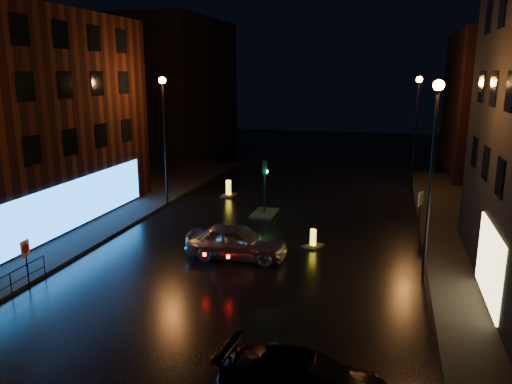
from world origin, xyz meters
TOP-DOWN VIEW (x-y plane):
  - ground at (0.00, 0.00)m, footprint 120.00×120.00m
  - pavement_left at (-14.00, 8.00)m, footprint 12.00×44.00m
  - building_far_left at (-16.00, 35.00)m, footprint 8.00×16.00m
  - building_far_right at (15.00, 32.00)m, footprint 8.00×14.00m
  - street_lamp_lfar at (-7.80, 14.00)m, footprint 0.44×0.44m
  - street_lamp_rnear at (7.80, 6.00)m, footprint 0.44×0.44m
  - street_lamp_rfar at (7.80, 22.00)m, footprint 0.44×0.44m
  - traffic_signal at (-1.20, 14.00)m, footprint 1.40×2.40m
  - silver_hatchback at (-0.66, 6.35)m, footprint 4.84×2.03m
  - dark_sedan at (4.33, -3.49)m, footprint 4.91×2.30m
  - bollard_near at (2.63, 8.80)m, footprint 1.11×1.28m
  - bollard_far at (-4.84, 17.85)m, footprint 0.93×1.35m
  - road_sign_left at (-7.90, 0.87)m, footprint 0.09×0.50m
  - road_sign_right at (7.90, 12.63)m, footprint 0.28×0.53m

SIDE VIEW (x-z plane):
  - ground at x=0.00m, z-range 0.00..0.00m
  - pavement_left at x=-14.00m, z-range 0.00..0.15m
  - bollard_near at x=2.63m, z-range -0.27..0.68m
  - bollard_far at x=-4.84m, z-range -0.32..0.83m
  - traffic_signal at x=-1.20m, z-range -1.22..2.23m
  - dark_sedan at x=4.33m, z-range 0.00..1.39m
  - silver_hatchback at x=-0.66m, z-range 0.00..1.63m
  - road_sign_left at x=-7.90m, z-range 0.51..2.56m
  - road_sign_right at x=7.90m, z-range 0.58..2.89m
  - street_lamp_lfar at x=-7.80m, z-range 1.38..9.75m
  - street_lamp_rnear at x=7.80m, z-range 1.38..9.75m
  - street_lamp_rfar at x=7.80m, z-range 1.38..9.75m
  - building_far_right at x=15.00m, z-range 0.00..12.00m
  - building_far_left at x=-16.00m, z-range 0.00..14.00m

